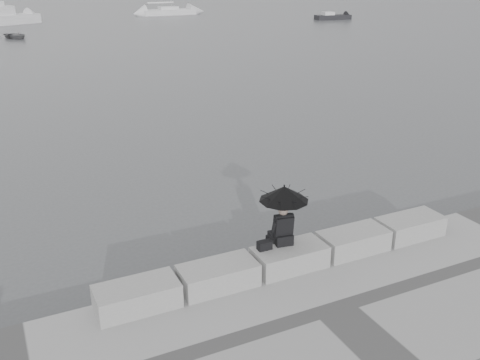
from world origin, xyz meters
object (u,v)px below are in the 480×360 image
motor_cruiser (1,17)px  small_motorboat (333,17)px  dinghy (16,36)px  sailboat_right (168,11)px  seated_person (284,203)px

motor_cruiser → small_motorboat: (40.48, -11.81, -0.57)m
small_motorboat → dinghy: 40.23m
dinghy → motor_cruiser: bearing=62.6°
small_motorboat → dinghy: size_ratio=1.55×
sailboat_right → dinghy: (-22.58, -19.78, -0.25)m
motor_cruiser → dinghy: bearing=-114.2°
motor_cruiser → seated_person: bearing=-113.8°
motor_cruiser → dinghy: 15.03m
motor_cruiser → small_motorboat: 42.18m
seated_person → dinghy: 49.80m
sailboat_right → small_motorboat: 24.12m
motor_cruiser → dinghy: size_ratio=2.90×
small_motorboat → motor_cruiser: bearing=171.5°
small_motorboat → dinghy: (-40.10, -3.20, -0.05)m
seated_person → small_motorboat: seated_person is taller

